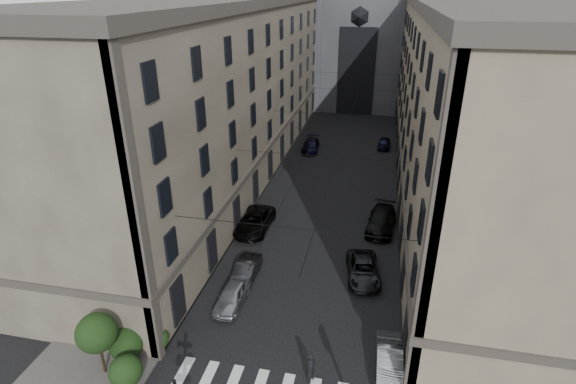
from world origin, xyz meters
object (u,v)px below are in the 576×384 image
Objects in this scene: car_left_midfar at (255,221)px; car_right_near at (389,359)px; car_left_near at (232,296)px; car_right_midnear at (363,269)px; car_right_midfar at (381,221)px; pedestrian at (311,368)px; car_right_far at (384,143)px; car_left_far at (311,145)px; car_left_midnear at (246,271)px.

car_right_near is at bearing -47.83° from car_left_midfar.
car_left_near reaches higher than car_right_midnear.
car_right_midfar is 3.00× the size of pedestrian.
car_right_near reaches higher than car_right_far.
car_left_far is at bearing -158.41° from car_right_far.
car_left_far is at bearing 91.93° from car_left_near.
car_left_midfar reaches higher than car_left_far.
car_right_near is 8.83m from car_right_midnear.
car_right_near is 0.83× the size of car_right_midnear.
car_left_near is at bearing -80.88° from car_left_midfar.
car_left_midfar is 17.51m from pedestrian.
car_right_far is at bearing 76.95° from car_left_near.
car_left_midfar is at bearing 99.55° from car_left_near.
car_left_near is 2.97m from car_left_midnear.
pedestrian is (-3.35, -40.73, 0.30)m from car_right_far.
pedestrian is (6.27, -8.36, 0.25)m from car_left_midnear.
car_left_midfar is 11.27m from car_right_midnear.
car_right_midfar reaches higher than car_left_near.
car_right_near is at bearing -84.94° from car_right_midnear.
car_left_far is 2.64× the size of pedestrian.
car_right_far is at bearing 74.33° from car_left_midnear.
car_left_far reaches higher than car_right_near.
car_right_midnear is 30.37m from car_right_far.
car_right_midfar is (9.75, 12.82, 0.12)m from car_left_near.
car_left_far is at bearing 99.34° from car_right_midnear.
car_left_far is (0.18, 32.34, 0.02)m from car_left_near.
car_left_midfar is at bearing 48.77° from pedestrian.
car_right_far is at bearing 68.06° from car_left_midfar.
pedestrian is at bearing -52.27° from car_left_midnear.
car_left_midfar is at bearing -96.83° from car_left_far.
pedestrian reaches higher than car_right_near.
car_right_midfar is at bearing 73.78° from car_right_midnear.
car_left_near is 36.65m from car_right_far.
car_right_far is at bearing 18.15° from pedestrian.
car_left_near is at bearing -157.55° from car_right_midnear.
car_right_near is at bearing -81.29° from car_right_midfar.
car_left_midfar is at bearing -161.54° from car_right_midfar.
car_right_far is at bearing 80.20° from car_right_midnear.
car_right_midfar is at bearing 90.87° from car_right_near.
car_left_midnear is 12.38m from car_right_near.
car_left_midnear is at bearing 59.70° from pedestrian.
car_left_far is at bearing 32.09° from pedestrian.
car_right_near is (10.36, -35.95, -0.04)m from car_left_far.
car_left_midnear is at bearing -77.54° from car_left_midfar.
car_left_near is at bearing -90.32° from car_left_midnear.
car_left_near is 0.82× the size of car_right_midnear.
car_right_near is 1.10× the size of car_right_far.
car_right_midfar is at bearing -66.78° from car_left_far.
car_right_midfar is at bearing 12.20° from pedestrian.
car_left_midfar reaches higher than car_right_midnear.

